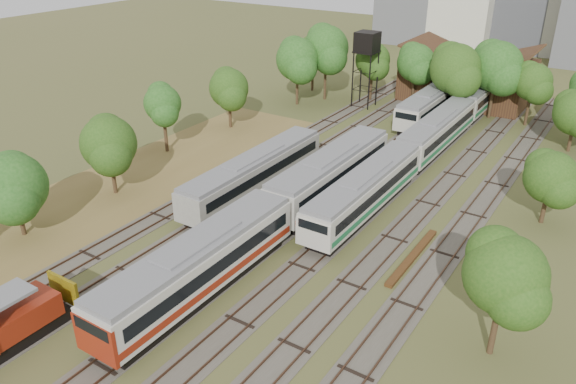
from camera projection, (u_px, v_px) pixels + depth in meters
The scene contains 13 objects.
ground at pixel (180, 340), 33.30m from camera, with size 240.00×240.00×0.00m, color #475123.
dry_grass_patch at pixel (89, 209), 48.14m from camera, with size 14.00×60.00×0.04m, color brown.
tracks at pixel (359, 185), 52.42m from camera, with size 24.60×80.00×0.19m.
railcar_red_set at pixel (275, 213), 43.07m from camera, with size 3.23×34.58×4.00m.
railcar_green_set at pixel (437, 132), 60.03m from camera, with size 2.94×52.08×3.64m.
railcar_rear at pixel (431, 105), 68.66m from camera, with size 3.00×16.08×3.71m.
old_grey_coach at pixel (255, 173), 50.31m from camera, with size 2.90×18.00×3.58m.
water_tower at pixel (367, 44), 71.25m from camera, with size 2.79×2.79×9.67m.
rail_pile_far at pixel (412, 257), 41.20m from camera, with size 0.55×8.73×0.28m, color #543318.
maintenance_shed at pixel (468, 79), 76.15m from camera, with size 16.45×11.55×7.58m.
tree_band_left at pixel (188, 104), 57.96m from camera, with size 7.65×61.32×8.81m.
tree_band_far at pixel (446, 66), 68.97m from camera, with size 38.12×10.27×9.99m.
tree_band_right at pixel (553, 167), 44.91m from camera, with size 6.12×40.75×7.62m.
Camera 1 is at (19.60, -18.33, 22.51)m, focal length 35.00 mm.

